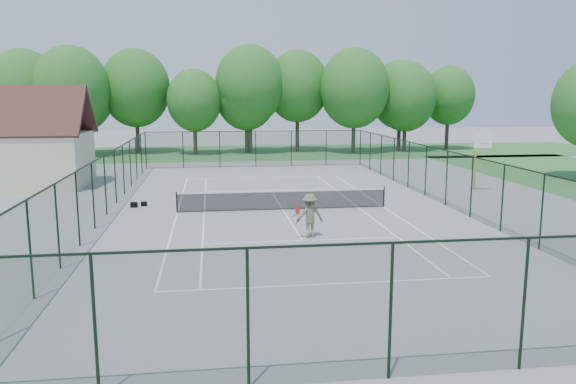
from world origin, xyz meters
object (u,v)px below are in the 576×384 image
at_px(basketball_goal, 479,150).
at_px(sports_bag_a, 134,205).
at_px(tennis_player, 310,216).
at_px(tennis_net, 283,199).

xyz_separation_m(basketball_goal, sports_bag_a, (-20.85, -2.61, -2.43)).
height_order(sports_bag_a, tennis_player, tennis_player).
xyz_separation_m(sports_bag_a, tennis_player, (8.28, -7.57, 0.80)).
relative_size(tennis_net, sports_bag_a, 30.87).
bearing_deg(basketball_goal, sports_bag_a, -172.88).
distance_m(basketball_goal, tennis_player, 16.26).
bearing_deg(tennis_net, tennis_player, -86.09).
distance_m(tennis_net, basketball_goal, 13.82).
xyz_separation_m(tennis_net, basketball_goal, (12.97, 4.32, 1.99)).
relative_size(tennis_net, basketball_goal, 3.04).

